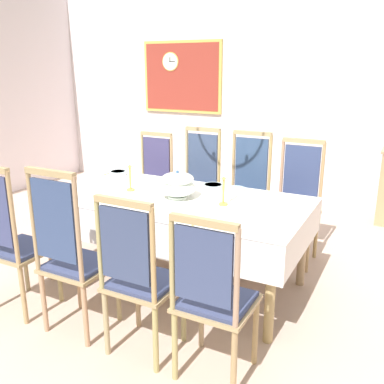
{
  "coord_description": "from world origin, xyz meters",
  "views": [
    {
      "loc": [
        1.71,
        -2.81,
        1.83
      ],
      "look_at": [
        0.2,
        0.09,
        0.87
      ],
      "focal_mm": 39.75,
      "sensor_mm": 36.0,
      "label": 1
    }
  ],
  "objects": [
    {
      "name": "chair_north_d",
      "position": [
        0.8,
        1.12,
        0.6
      ],
      "size": [
        0.44,
        0.42,
        1.18
      ],
      "rotation": [
        0.0,
        0.0,
        3.14
      ],
      "color": "#A48455",
      "rests_on": "ground"
    },
    {
      "name": "dining_table",
      "position": [
        0.0,
        0.15,
        0.7
      ],
      "size": [
        2.2,
        1.11,
        0.78
      ],
      "color": "#9F8165",
      "rests_on": "ground"
    },
    {
      "name": "framed_painting",
      "position": [
        -1.45,
        2.94,
        1.7
      ],
      "size": [
        1.29,
        0.05,
        1.04
      ],
      "color": "#D1B251"
    },
    {
      "name": "tablecloth",
      "position": [
        0.0,
        0.15,
        0.72
      ],
      "size": [
        2.22,
        1.13,
        0.29
      ],
      "color": "white",
      "rests_on": "dining_table"
    },
    {
      "name": "chair_north_c",
      "position": [
        0.29,
        1.12,
        0.61
      ],
      "size": [
        0.44,
        0.42,
        1.22
      ],
      "rotation": [
        0.0,
        0.0,
        3.14
      ],
      "color": "tan",
      "rests_on": "ground"
    },
    {
      "name": "chair_south_d",
      "position": [
        0.8,
        -0.81,
        0.56
      ],
      "size": [
        0.44,
        0.42,
        1.08
      ],
      "color": "#9E8563",
      "rests_on": "ground"
    },
    {
      "name": "mounted_clock",
      "position": [
        -1.63,
        2.93,
        1.92
      ],
      "size": [
        0.27,
        0.06,
        0.27
      ],
      "color": "#D1B251"
    },
    {
      "name": "chair_south_b",
      "position": [
        -0.27,
        -0.82,
        0.61
      ],
      "size": [
        0.44,
        0.42,
        1.22
      ],
      "color": "#AA7F5B",
      "rests_on": "ground"
    },
    {
      "name": "candlestick_west",
      "position": [
        -0.45,
        0.15,
        0.92
      ],
      "size": [
        0.07,
        0.07,
        0.34
      ],
      "color": "gold",
      "rests_on": "tablecloth"
    },
    {
      "name": "chair_north_a",
      "position": [
        -0.85,
        1.11,
        0.58
      ],
      "size": [
        0.44,
        0.42,
        1.13
      ],
      "rotation": [
        0.0,
        0.0,
        3.14
      ],
      "color": "tan",
      "rests_on": "ground"
    },
    {
      "name": "bowl_near_left",
      "position": [
        0.33,
        -0.29,
        0.8
      ],
      "size": [
        0.17,
        0.17,
        0.04
      ],
      "color": "white",
      "rests_on": "tablecloth"
    },
    {
      "name": "spoon_primary",
      "position": [
        0.45,
        -0.27,
        0.79
      ],
      "size": [
        0.03,
        0.18,
        0.01
      ],
      "rotation": [
        0.0,
        0.0,
        -0.04
      ],
      "color": "gold",
      "rests_on": "tablecloth"
    },
    {
      "name": "chair_north_b",
      "position": [
        -0.27,
        1.12,
        0.61
      ],
      "size": [
        0.44,
        0.42,
        1.22
      ],
      "rotation": [
        0.0,
        0.0,
        3.14
      ],
      "color": "tan",
      "rests_on": "ground"
    },
    {
      "name": "ground",
      "position": [
        0.0,
        0.0,
        -0.02
      ],
      "size": [
        7.23,
        5.92,
        0.04
      ],
      "primitive_type": "cube",
      "color": "#C5AA9A"
    },
    {
      "name": "chair_south_c",
      "position": [
        0.29,
        -0.81,
        0.57
      ],
      "size": [
        0.44,
        0.42,
        1.11
      ],
      "color": "tan",
      "rests_on": "ground"
    },
    {
      "name": "bowl_near_right",
      "position": [
        -0.9,
        0.56,
        0.8
      ],
      "size": [
        0.17,
        0.17,
        0.04
      ],
      "color": "white",
      "rests_on": "tablecloth"
    },
    {
      "name": "bowl_far_right",
      "position": [
        0.17,
        0.56,
        0.8
      ],
      "size": [
        0.19,
        0.19,
        0.04
      ],
      "color": "white",
      "rests_on": "tablecloth"
    },
    {
      "name": "soup_tureen",
      "position": [
        0.03,
        0.15,
        0.9
      ],
      "size": [
        0.3,
        0.3,
        0.24
      ],
      "color": "white",
      "rests_on": "tablecloth"
    },
    {
      "name": "chair_south_a",
      "position": [
        -0.85,
        -0.82,
        0.6
      ],
      "size": [
        0.44,
        0.42,
        1.19
      ],
      "color": "tan",
      "rests_on": "ground"
    },
    {
      "name": "bowl_far_left",
      "position": [
        0.39,
        0.58,
        0.8
      ],
      "size": [
        0.15,
        0.15,
        0.03
      ],
      "color": "white",
      "rests_on": "tablecloth"
    },
    {
      "name": "back_wall",
      "position": [
        0.0,
        3.0,
        1.63
      ],
      "size": [
        7.23,
        0.08,
        3.26
      ],
      "primitive_type": "cube",
      "color": "silver",
      "rests_on": "ground"
    },
    {
      "name": "spoon_secondary",
      "position": [
        -1.01,
        0.59,
        0.79
      ],
      "size": [
        0.03,
        0.18,
        0.01
      ],
      "rotation": [
        0.0,
        0.0,
        -0.08
      ],
      "color": "gold",
      "rests_on": "tablecloth"
    },
    {
      "name": "candlestick_east",
      "position": [
        0.45,
        0.15,
        0.91
      ],
      "size": [
        0.07,
        0.07,
        0.34
      ],
      "color": "gold",
      "rests_on": "tablecloth"
    }
  ]
}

